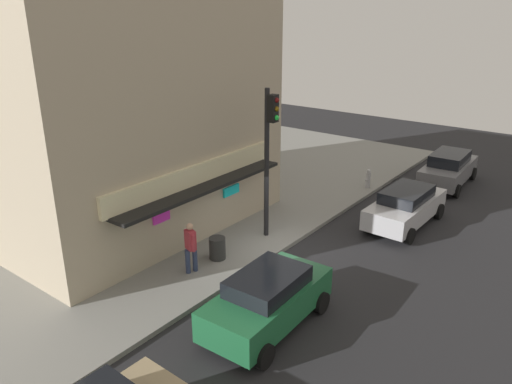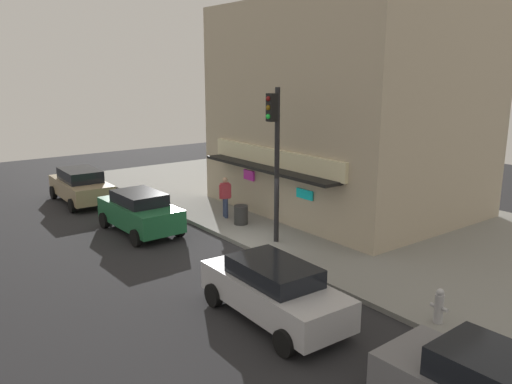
{
  "view_description": "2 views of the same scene",
  "coord_description": "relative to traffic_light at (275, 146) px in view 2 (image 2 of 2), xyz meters",
  "views": [
    {
      "loc": [
        -13.14,
        -8.88,
        8.26
      ],
      "look_at": [
        0.62,
        1.64,
        1.79
      ],
      "focal_mm": 34.81,
      "sensor_mm": 36.0,
      "label": 1
    },
    {
      "loc": [
        14.44,
        -10.15,
        6.27
      ],
      "look_at": [
        -1.4,
        1.79,
        1.52
      ],
      "focal_mm": 36.08,
      "sensor_mm": 36.0,
      "label": 2
    }
  ],
  "objects": [
    {
      "name": "ground_plane",
      "position": [
        -0.64,
        -1.08,
        -3.68
      ],
      "size": [
        48.32,
        48.32,
        0.0
      ],
      "primitive_type": "plane",
      "color": "#232326"
    },
    {
      "name": "traffic_light",
      "position": [
        0.0,
        0.0,
        0.0
      ],
      "size": [
        0.32,
        0.58,
        5.52
      ],
      "color": "black",
      "rests_on": "sidewalk"
    },
    {
      "name": "pedestrian",
      "position": [
        -3.73,
        0.37,
        -2.58
      ],
      "size": [
        0.45,
        0.53,
        1.73
      ],
      "color": "navy",
      "rests_on": "sidewalk"
    },
    {
      "name": "sidewalk",
      "position": [
        -0.64,
        4.82,
        -3.6
      ],
      "size": [
        32.21,
        11.8,
        0.15
      ],
      "primitive_type": "cube",
      "color": "gray",
      "rests_on": "ground_plane"
    },
    {
      "name": "parked_car_green",
      "position": [
        -4.42,
        -3.19,
        -2.83
      ],
      "size": [
        4.13,
        2.1,
        1.63
      ],
      "color": "#1E6038",
      "rests_on": "ground_plane"
    },
    {
      "name": "fire_hydrant",
      "position": [
        7.22,
        -0.62,
        -3.08
      ],
      "size": [
        0.47,
        0.23,
        0.9
      ],
      "color": "#B2B2B7",
      "rests_on": "sidewalk"
    },
    {
      "name": "parked_car_tan",
      "position": [
        -10.45,
        -3.48,
        -2.83
      ],
      "size": [
        4.53,
        2.14,
        1.63
      ],
      "color": "#9E8966",
      "rests_on": "ground_plane"
    },
    {
      "name": "parked_car_silver",
      "position": [
        4.39,
        -3.58,
        -2.86
      ],
      "size": [
        4.43,
        2.03,
        1.55
      ],
      "color": "#B7B7BC",
      "rests_on": "ground_plane"
    },
    {
      "name": "trash_can",
      "position": [
        -2.52,
        0.31,
        -3.14
      ],
      "size": [
        0.56,
        0.56,
        0.77
      ],
      "primitive_type": "cylinder",
      "color": "#2D2D2D",
      "rests_on": "sidewalk"
    },
    {
      "name": "corner_building",
      "position": [
        -2.07,
        5.71,
        0.9
      ],
      "size": [
        10.53,
        8.94,
        8.84
      ],
      "color": "tan",
      "rests_on": "sidewalk"
    }
  ]
}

